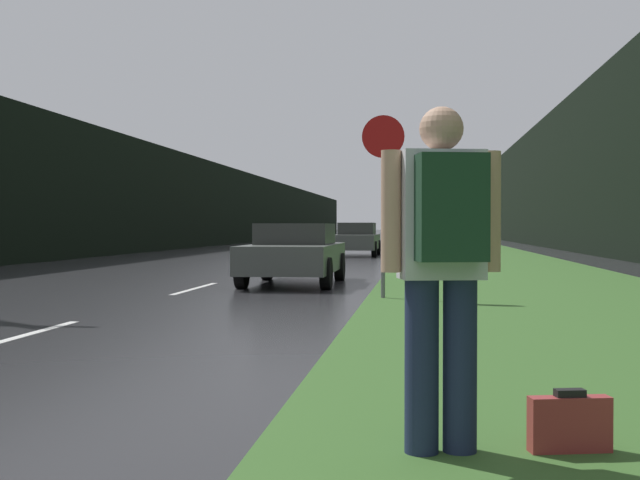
{
  "coord_description": "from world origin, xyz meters",
  "views": [
    {
      "loc": [
        4.38,
        -2.51,
        1.21
      ],
      "look_at": [
        2.33,
        13.76,
        0.94
      ],
      "focal_mm": 45.0,
      "sensor_mm": 36.0,
      "label": 1
    }
  ],
  "objects_px": {
    "car_passing_near": "(294,253)",
    "car_passing_far": "(357,239)",
    "hitchhiker_with_backpack": "(443,257)",
    "car_oncoming": "(310,236)",
    "stop_sign": "(383,186)",
    "suitcase": "(570,425)"
  },
  "relations": [
    {
      "from": "suitcase",
      "to": "car_passing_near",
      "type": "distance_m",
      "value": 12.79
    },
    {
      "from": "car_passing_far",
      "to": "car_oncoming",
      "type": "distance_m",
      "value": 11.22
    },
    {
      "from": "suitcase",
      "to": "car_oncoming",
      "type": "relative_size",
      "value": 0.1
    },
    {
      "from": "stop_sign",
      "to": "suitcase",
      "type": "relative_size",
      "value": 6.88
    },
    {
      "from": "suitcase",
      "to": "hitchhiker_with_backpack",
      "type": "bearing_deg",
      "value": 178.04
    },
    {
      "from": "hitchhiker_with_backpack",
      "to": "car_passing_near",
      "type": "height_order",
      "value": "hitchhiker_with_backpack"
    },
    {
      "from": "hitchhiker_with_backpack",
      "to": "car_oncoming",
      "type": "relative_size",
      "value": 0.41
    },
    {
      "from": "suitcase",
      "to": "car_passing_far",
      "type": "distance_m",
      "value": 29.06
    },
    {
      "from": "suitcase",
      "to": "car_oncoming",
      "type": "bearing_deg",
      "value": 87.32
    },
    {
      "from": "stop_sign",
      "to": "hitchhiker_with_backpack",
      "type": "xyz_separation_m",
      "value": [
        0.74,
        -9.19,
        -0.84
      ]
    },
    {
      "from": "stop_sign",
      "to": "car_passing_far",
      "type": "relative_size",
      "value": 0.65
    },
    {
      "from": "suitcase",
      "to": "car_passing_near",
      "type": "relative_size",
      "value": 0.11
    },
    {
      "from": "car_passing_near",
      "to": "car_passing_far",
      "type": "xyz_separation_m",
      "value": [
        0.0,
        16.55,
        0.04
      ]
    },
    {
      "from": "car_oncoming",
      "to": "car_passing_far",
      "type": "bearing_deg",
      "value": -71.97
    },
    {
      "from": "car_passing_far",
      "to": "car_oncoming",
      "type": "xyz_separation_m",
      "value": [
        -3.47,
        10.67,
        -0.02
      ]
    },
    {
      "from": "suitcase",
      "to": "car_passing_far",
      "type": "relative_size",
      "value": 0.09
    },
    {
      "from": "suitcase",
      "to": "car_oncoming",
      "type": "distance_m",
      "value": 40.12
    },
    {
      "from": "car_passing_near",
      "to": "car_passing_far",
      "type": "bearing_deg",
      "value": -90.0
    },
    {
      "from": "hitchhiker_with_backpack",
      "to": "suitcase",
      "type": "bearing_deg",
      "value": -1.96
    },
    {
      "from": "car_passing_far",
      "to": "car_oncoming",
      "type": "bearing_deg",
      "value": -71.97
    },
    {
      "from": "car_passing_near",
      "to": "car_oncoming",
      "type": "bearing_deg",
      "value": -82.73
    },
    {
      "from": "car_oncoming",
      "to": "stop_sign",
      "type": "bearing_deg",
      "value": -79.79
    }
  ]
}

